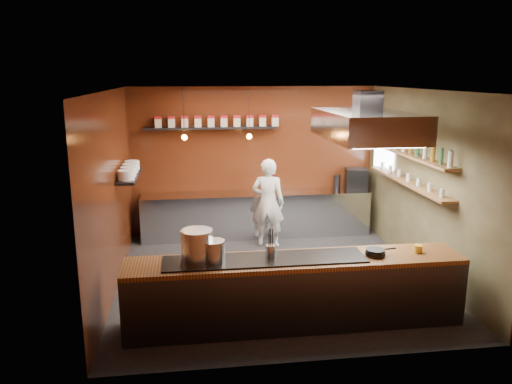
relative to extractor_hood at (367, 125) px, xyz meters
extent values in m
plane|color=black|center=(-1.30, 0.40, -2.51)|extent=(5.00, 5.00, 0.00)
plane|color=#3F180B|center=(-1.30, 2.90, -1.01)|extent=(5.00, 0.00, 5.00)
plane|color=#3F180B|center=(-3.80, 0.40, -1.01)|extent=(0.00, 5.00, 5.00)
plane|color=#413D24|center=(1.20, 0.40, -1.01)|extent=(0.00, 5.00, 5.00)
plane|color=silver|center=(-1.30, 0.40, 0.49)|extent=(5.00, 5.00, 0.00)
plane|color=white|center=(1.15, 2.10, -0.61)|extent=(0.00, 1.00, 1.00)
cube|color=silver|center=(-1.30, 2.57, -2.06)|extent=(4.60, 0.65, 0.90)
cube|color=#38383D|center=(-1.30, -1.20, -2.08)|extent=(4.40, 0.70, 0.86)
cube|color=brown|center=(-1.30, -1.20, -1.62)|extent=(4.40, 0.72, 0.06)
cube|color=black|center=(-1.70, -1.20, -1.58)|extent=(2.60, 0.55, 0.02)
cube|color=black|center=(-2.20, 2.76, -0.31)|extent=(2.60, 0.26, 0.04)
cube|color=black|center=(-3.64, 1.40, -0.96)|extent=(0.30, 1.40, 0.04)
cube|color=brown|center=(1.04, 0.70, -0.59)|extent=(0.26, 2.80, 0.04)
cube|color=brown|center=(1.04, 0.70, -1.06)|extent=(0.26, 2.80, 0.04)
cube|color=#38383D|center=(0.00, 0.00, 0.34)|extent=(0.35, 0.35, 0.30)
cube|color=silver|center=(0.00, 0.00, -0.01)|extent=(1.20, 2.00, 0.40)
cube|color=white|center=(0.00, 0.00, -0.22)|extent=(1.00, 1.80, 0.02)
cylinder|color=black|center=(-2.70, 2.10, 0.04)|extent=(0.01, 0.01, 0.90)
sphere|color=orange|center=(-2.70, 2.10, -0.41)|extent=(0.10, 0.10, 0.10)
cylinder|color=black|center=(-1.50, 2.10, 0.04)|extent=(0.01, 0.01, 0.90)
sphere|color=orange|center=(-1.50, 2.10, -0.41)|extent=(0.10, 0.10, 0.10)
cube|color=beige|center=(-3.20, 2.76, -0.20)|extent=(0.13, 0.13, 0.17)
cube|color=maroon|center=(-3.20, 2.76, -0.09)|extent=(0.13, 0.13, 0.05)
cube|color=beige|center=(-2.94, 2.76, -0.20)|extent=(0.13, 0.13, 0.17)
cube|color=maroon|center=(-2.94, 2.76, -0.09)|extent=(0.13, 0.13, 0.05)
cube|color=beige|center=(-2.69, 2.76, -0.20)|extent=(0.13, 0.13, 0.17)
cube|color=maroon|center=(-2.69, 2.76, -0.09)|extent=(0.13, 0.13, 0.05)
cube|color=beige|center=(-2.43, 2.76, -0.20)|extent=(0.13, 0.13, 0.17)
cube|color=maroon|center=(-2.43, 2.76, -0.09)|extent=(0.13, 0.13, 0.05)
cube|color=beige|center=(-2.18, 2.76, -0.20)|extent=(0.13, 0.13, 0.17)
cube|color=maroon|center=(-2.18, 2.76, -0.09)|extent=(0.14, 0.13, 0.05)
cube|color=beige|center=(-1.92, 2.76, -0.20)|extent=(0.13, 0.13, 0.17)
cube|color=maroon|center=(-1.92, 2.76, -0.09)|extent=(0.14, 0.13, 0.05)
cube|color=beige|center=(-1.67, 2.76, -0.20)|extent=(0.13, 0.13, 0.17)
cube|color=maroon|center=(-1.67, 2.76, -0.09)|extent=(0.14, 0.13, 0.05)
cube|color=beige|center=(-1.41, 2.76, -0.20)|extent=(0.13, 0.13, 0.17)
cube|color=maroon|center=(-1.41, 2.76, -0.09)|extent=(0.14, 0.13, 0.05)
cube|color=beige|center=(-1.16, 2.76, -0.20)|extent=(0.13, 0.13, 0.17)
cube|color=maroon|center=(-1.16, 2.76, -0.09)|extent=(0.14, 0.13, 0.05)
cube|color=beige|center=(-0.90, 2.76, -0.20)|extent=(0.13, 0.13, 0.17)
cube|color=maroon|center=(-0.90, 2.76, -0.09)|extent=(0.14, 0.13, 0.05)
cylinder|color=white|center=(-3.64, 0.95, -0.86)|extent=(0.26, 0.26, 0.16)
cylinder|color=white|center=(-3.64, 1.25, -0.86)|extent=(0.26, 0.26, 0.16)
cylinder|color=white|center=(-3.64, 1.55, -0.86)|extent=(0.26, 0.26, 0.16)
cylinder|color=white|center=(-3.64, 1.85, -0.86)|extent=(0.26, 0.26, 0.16)
cylinder|color=silver|center=(1.04, -0.60, -0.45)|extent=(0.06, 0.06, 0.24)
cylinder|color=#2D5933|center=(1.04, -0.34, -0.45)|extent=(0.06, 0.06, 0.24)
cylinder|color=#8C601E|center=(1.04, -0.08, -0.45)|extent=(0.06, 0.06, 0.24)
cylinder|color=silver|center=(1.04, 0.18, -0.45)|extent=(0.06, 0.06, 0.24)
cylinder|color=#2D5933|center=(1.04, 0.44, -0.45)|extent=(0.06, 0.06, 0.24)
cylinder|color=#8C601E|center=(1.04, 0.70, -0.45)|extent=(0.06, 0.06, 0.24)
cylinder|color=silver|center=(1.04, 0.96, -0.45)|extent=(0.06, 0.06, 0.24)
cylinder|color=#2D5933|center=(1.04, 1.22, -0.45)|extent=(0.06, 0.06, 0.24)
cylinder|color=#8C601E|center=(1.04, 1.48, -0.45)|extent=(0.06, 0.06, 0.24)
cylinder|color=silver|center=(1.04, 1.74, -0.45)|extent=(0.06, 0.06, 0.24)
cylinder|color=#2D5933|center=(1.04, 2.00, -0.45)|extent=(0.06, 0.06, 0.24)
cylinder|color=silver|center=(1.04, -0.45, -0.97)|extent=(0.07, 0.07, 0.13)
cylinder|color=silver|center=(1.04, -0.07, -0.97)|extent=(0.07, 0.07, 0.13)
cylinder|color=silver|center=(1.04, 0.32, -0.97)|extent=(0.07, 0.07, 0.13)
cylinder|color=silver|center=(1.04, 0.70, -0.97)|extent=(0.07, 0.07, 0.13)
cylinder|color=silver|center=(1.04, 1.08, -0.97)|extent=(0.07, 0.07, 0.13)
cylinder|color=silver|center=(1.04, 1.47, -0.97)|extent=(0.07, 0.07, 0.13)
cylinder|color=silver|center=(1.04, 1.85, -0.97)|extent=(0.07, 0.07, 0.13)
cylinder|color=silver|center=(-2.56, -1.13, -1.37)|extent=(0.52, 0.52, 0.39)
cylinder|color=silver|center=(-2.36, -1.21, -1.43)|extent=(0.35, 0.35, 0.27)
cylinder|color=#B7B9BF|center=(-1.62, -1.17, -1.48)|extent=(0.14, 0.14, 0.16)
cylinder|color=black|center=(-0.24, -1.23, -1.55)|extent=(0.27, 0.27, 0.03)
cylinder|color=black|center=(-0.24, -1.23, -1.52)|extent=(0.25, 0.25, 0.03)
cylinder|color=black|center=(-0.03, -1.20, -1.52)|extent=(0.18, 0.05, 0.02)
cylinder|color=yellow|center=(0.36, -1.20, -1.53)|extent=(0.11, 0.11, 0.10)
cube|color=black|center=(0.80, 2.62, -1.39)|extent=(0.50, 0.48, 0.43)
imported|color=white|center=(-1.17, 1.91, -1.65)|extent=(0.72, 0.58, 1.71)
camera|label=1|loc=(-2.62, -7.13, 0.73)|focal=35.00mm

